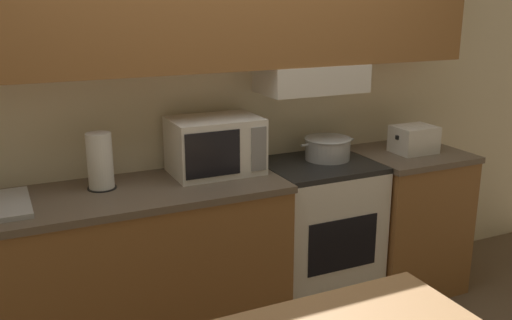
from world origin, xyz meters
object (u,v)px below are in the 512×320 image
at_px(cooking_pot, 328,148).
at_px(toaster, 414,139).
at_px(microwave, 215,145).
at_px(paper_towel_roll, 100,161).
at_px(stove_range, 317,235).

bearing_deg(cooking_pot, toaster, -9.17).
distance_m(microwave, paper_towel_roll, 0.62).
bearing_deg(stove_range, toaster, -3.69).
height_order(cooking_pot, paper_towel_roll, paper_towel_roll).
bearing_deg(microwave, stove_range, -7.49).
bearing_deg(cooking_pot, paper_towel_roll, 179.26).
xyz_separation_m(toaster, paper_towel_roll, (-1.88, 0.11, 0.06)).
relative_size(stove_range, microwave, 1.89).
bearing_deg(microwave, toaster, -5.53).
height_order(microwave, paper_towel_roll, microwave).
height_order(stove_range, paper_towel_roll, paper_towel_roll).
bearing_deg(paper_towel_roll, microwave, 1.31).
bearing_deg(cooking_pot, microwave, 177.45).
xyz_separation_m(stove_range, toaster, (0.65, -0.04, 0.54)).
relative_size(stove_range, paper_towel_roll, 3.18).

